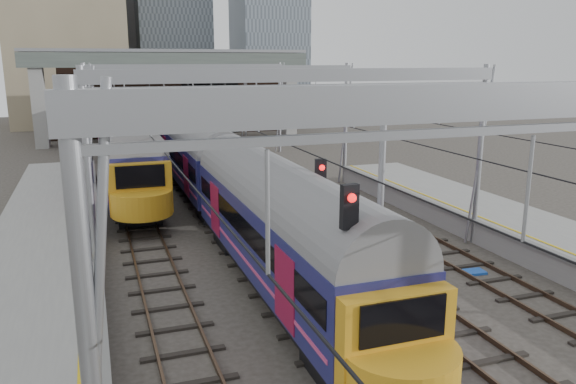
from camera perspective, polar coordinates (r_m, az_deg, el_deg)
name	(u,v)px	position (r m, az deg, el deg)	size (l,w,h in m)	color
ground	(409,357)	(16.83, 12.22, -16.05)	(160.00, 160.00, 0.00)	#38332D
platform_left	(21,357)	(16.86, -25.50, -14.93)	(4.32, 55.00, 1.12)	gray
tracks	(259,218)	(29.66, -2.98, -2.70)	(14.40, 80.00, 0.22)	#4C3828
overhead_line	(227,87)	(34.84, -6.18, 10.54)	(16.80, 80.00, 8.00)	gray
retaining_wall	(177,95)	(65.11, -11.17, 9.61)	(28.00, 2.75, 9.00)	black
overbridge	(171,69)	(58.94, -11.81, 12.09)	(28.00, 3.00, 9.25)	gray
train_main	(177,138)	(42.79, -11.18, 5.37)	(2.80, 64.78, 4.82)	black
train_second	(115,124)	(53.07, -17.21, 6.66)	(3.03, 52.59, 5.14)	black
signal_near_left	(345,274)	(12.92, 5.84, -8.25)	(0.40, 0.49, 5.54)	black
signal_near_centre	(319,216)	(18.26, 3.12, -2.49)	(0.40, 0.48, 5.12)	black
equip_cover_a	(399,276)	(22.27, 11.19, -8.38)	(0.77, 0.54, 0.09)	blue
equip_cover_b	(252,257)	(23.89, -3.68, -6.62)	(0.85, 0.60, 0.10)	blue
equip_cover_c	(474,272)	(23.43, 18.38, -7.71)	(0.83, 0.59, 0.10)	blue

